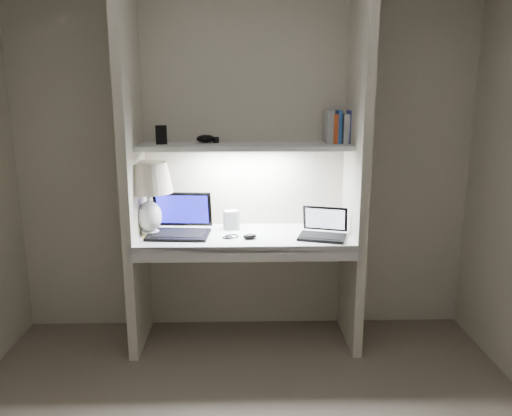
{
  "coord_description": "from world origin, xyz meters",
  "views": [
    {
      "loc": [
        -0.01,
        -1.99,
        1.7
      ],
      "look_at": [
        0.07,
        1.05,
        0.99
      ],
      "focal_mm": 35.0,
      "sensor_mm": 36.0,
      "label": 1
    }
  ],
  "objects_px": {
    "laptop_netbook": "(323,230)",
    "book_row": "(341,128)",
    "laptop_main": "(180,225)",
    "speaker": "(231,220)",
    "table_lamp": "(148,186)"
  },
  "relations": [
    {
      "from": "table_lamp",
      "to": "laptop_main",
      "type": "relative_size",
      "value": 1.15
    },
    {
      "from": "speaker",
      "to": "book_row",
      "type": "distance_m",
      "value": 0.98
    },
    {
      "from": "table_lamp",
      "to": "book_row",
      "type": "distance_m",
      "value": 1.34
    },
    {
      "from": "table_lamp",
      "to": "laptop_netbook",
      "type": "distance_m",
      "value": 1.19
    },
    {
      "from": "laptop_main",
      "to": "book_row",
      "type": "xyz_separation_m",
      "value": [
        1.09,
        0.12,
        0.64
      ]
    },
    {
      "from": "speaker",
      "to": "book_row",
      "type": "relative_size",
      "value": 0.62
    },
    {
      "from": "laptop_netbook",
      "to": "speaker",
      "type": "bearing_deg",
      "value": 179.96
    },
    {
      "from": "table_lamp",
      "to": "laptop_main",
      "type": "bearing_deg",
      "value": 2.44
    },
    {
      "from": "table_lamp",
      "to": "speaker",
      "type": "distance_m",
      "value": 0.61
    },
    {
      "from": "speaker",
      "to": "book_row",
      "type": "xyz_separation_m",
      "value": [
        0.74,
        0.03,
        0.63
      ]
    },
    {
      "from": "laptop_main",
      "to": "table_lamp",
      "type": "bearing_deg",
      "value": -173.72
    },
    {
      "from": "laptop_netbook",
      "to": "book_row",
      "type": "bearing_deg",
      "value": 75.75
    },
    {
      "from": "laptop_netbook",
      "to": "speaker",
      "type": "xyz_separation_m",
      "value": [
        -0.61,
        0.19,
        0.02
      ]
    },
    {
      "from": "laptop_main",
      "to": "laptop_netbook",
      "type": "bearing_deg",
      "value": -2.27
    },
    {
      "from": "laptop_netbook",
      "to": "book_row",
      "type": "distance_m",
      "value": 0.7
    }
  ]
}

